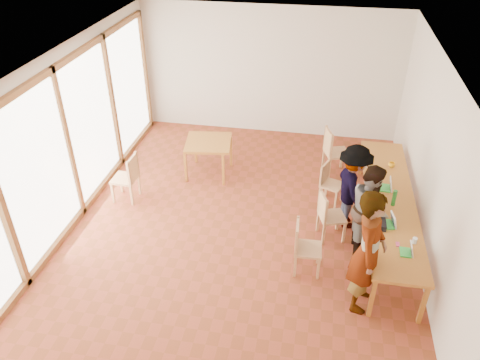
{
  "coord_description": "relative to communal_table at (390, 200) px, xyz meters",
  "views": [
    {
      "loc": [
        1.18,
        -6.35,
        5.21
      ],
      "look_at": [
        0.03,
        -0.05,
        1.1
      ],
      "focal_mm": 35.0,
      "sensor_mm": 36.0,
      "label": 1
    }
  ],
  "objects": [
    {
      "name": "window_wall",
      "position": [
        -5.46,
        -0.4,
        0.8
      ],
      "size": [
        0.1,
        8.0,
        3.0
      ],
      "primitive_type": "cube",
      "color": "white",
      "rests_on": "ground"
    },
    {
      "name": "black_pouch",
      "position": [
        -0.22,
        -0.82,
        0.09
      ],
      "size": [
        0.16,
        0.26,
        0.09
      ],
      "primitive_type": "cube",
      "color": "black",
      "rests_on": "communal_table"
    },
    {
      "name": "person_mid",
      "position": [
        -0.36,
        -0.42,
        0.08
      ],
      "size": [
        0.65,
        0.81,
        1.57
      ],
      "primitive_type": "imported",
      "rotation": [
        0.0,
        0.0,
        1.65
      ],
      "color": "gray",
      "rests_on": "ground"
    },
    {
      "name": "pink_phone",
      "position": [
        0.0,
        -1.21,
        0.05
      ],
      "size": [
        0.05,
        0.1,
        0.01
      ],
      "primitive_type": "cube",
      "color": "#C93970",
      "rests_on": "communal_table"
    },
    {
      "name": "chair_spare",
      "position": [
        -4.71,
        0.2,
        -0.12
      ],
      "size": [
        0.45,
        0.45,
        0.51
      ],
      "rotation": [
        0.0,
        0.0,
        3.12
      ],
      "color": "tan",
      "rests_on": "ground"
    },
    {
      "name": "chair_mid",
      "position": [
        -1.01,
        -0.29,
        -0.16
      ],
      "size": [
        0.52,
        0.52,
        0.47
      ],
      "rotation": [
        0.0,
        0.0,
        0.31
      ],
      "color": "tan",
      "rests_on": "ground"
    },
    {
      "name": "ground",
      "position": [
        -2.5,
        -0.4,
        -0.7
      ],
      "size": [
        8.0,
        8.0,
        0.0
      ],
      "primitive_type": "plane",
      "color": "brown",
      "rests_on": "ground"
    },
    {
      "name": "chair_near",
      "position": [
        -1.37,
        -1.16,
        -0.16
      ],
      "size": [
        0.43,
        0.43,
        0.47
      ],
      "rotation": [
        0.0,
        0.0,
        0.03
      ],
      "color": "tan",
      "rests_on": "ground"
    },
    {
      "name": "person_near",
      "position": [
        -0.47,
        -1.7,
        0.26
      ],
      "size": [
        0.57,
        0.77,
        1.93
      ],
      "primitive_type": "imported",
      "rotation": [
        0.0,
        0.0,
        1.41
      ],
      "color": "gray",
      "rests_on": "ground"
    },
    {
      "name": "laptop_mid",
      "position": [
        -0.07,
        -0.76,
        0.1
      ],
      "size": [
        0.25,
        0.27,
        0.2
      ],
      "rotation": [
        0.0,
        0.0,
        0.18
      ],
      "color": "green",
      "rests_on": "communal_table"
    },
    {
      "name": "communal_table",
      "position": [
        0.0,
        0.0,
        0.0
      ],
      "size": [
        0.8,
        4.0,
        0.75
      ],
      "color": "#A26724",
      "rests_on": "ground"
    },
    {
      "name": "wall_right",
      "position": [
        0.5,
        -0.4,
        0.8
      ],
      "size": [
        0.1,
        8.0,
        3.0
      ],
      "primitive_type": "cube",
      "color": "beige",
      "rests_on": "ground"
    },
    {
      "name": "side_table",
      "position": [
        -3.46,
        1.4,
        -0.03
      ],
      "size": [
        0.9,
        0.9,
        0.75
      ],
      "rotation": [
        0.0,
        0.0,
        0.14
      ],
      "color": "#A26724",
      "rests_on": "ground"
    },
    {
      "name": "condiment_cup",
      "position": [
        -0.34,
        0.98,
        0.08
      ],
      "size": [
        0.08,
        0.08,
        0.06
      ],
      "primitive_type": "cylinder",
      "color": "white",
      "rests_on": "communal_table"
    },
    {
      "name": "chair_empty",
      "position": [
        -0.96,
        1.85,
        -0.08
      ],
      "size": [
        0.59,
        0.59,
        0.54
      ],
      "rotation": [
        0.0,
        0.0,
        0.32
      ],
      "color": "tan",
      "rests_on": "ground"
    },
    {
      "name": "person_far",
      "position": [
        -0.62,
        0.16,
        0.08
      ],
      "size": [
        0.84,
        1.14,
        1.58
      ],
      "primitive_type": "imported",
      "rotation": [
        0.0,
        0.0,
        1.85
      ],
      "color": "gray",
      "rests_on": "ground"
    },
    {
      "name": "laptop_far",
      "position": [
        -0.02,
        0.27,
        0.1
      ],
      "size": [
        0.23,
        0.26,
        0.2
      ],
      "rotation": [
        0.0,
        0.0,
        -0.07
      ],
      "color": "green",
      "rests_on": "communal_table"
    },
    {
      "name": "wall_back",
      "position": [
        -2.5,
        3.6,
        0.8
      ],
      "size": [
        6.0,
        0.1,
        3.0
      ],
      "primitive_type": "cube",
      "color": "beige",
      "rests_on": "ground"
    },
    {
      "name": "yellow_mug",
      "position": [
        0.11,
        1.04,
        0.09
      ],
      "size": [
        0.12,
        0.12,
        0.09
      ],
      "primitive_type": "imported",
      "rotation": [
        0.0,
        0.0,
        -0.04
      ],
      "color": "yellow",
      "rests_on": "communal_table"
    },
    {
      "name": "clear_glass",
      "position": [
        0.24,
        -1.12,
        0.09
      ],
      "size": [
        0.07,
        0.07,
        0.09
      ],
      "primitive_type": "cylinder",
      "color": "silver",
      "rests_on": "communal_table"
    },
    {
      "name": "chair_far",
      "position": [
        -1.01,
        0.82,
        -0.2
      ],
      "size": [
        0.49,
        0.49,
        0.43
      ],
      "rotation": [
        0.0,
        0.0,
        -0.37
      ],
      "color": "tan",
      "rests_on": "ground"
    },
    {
      "name": "laptop_near",
      "position": [
        0.13,
        -1.38,
        0.1
      ],
      "size": [
        0.18,
        0.21,
        0.18
      ],
      "rotation": [
        0.0,
        0.0,
        -0.02
      ],
      "color": "green",
      "rests_on": "communal_table"
    },
    {
      "name": "ceiling",
      "position": [
        -2.5,
        -0.4,
        2.32
      ],
      "size": [
        6.0,
        8.0,
        0.04
      ],
      "primitive_type": "cube",
      "color": "white",
      "rests_on": "wall_back"
    },
    {
      "name": "green_bottle",
      "position": [
        0.02,
        -0.2,
        0.19
      ],
      "size": [
        0.07,
        0.07,
        0.28
      ],
      "primitive_type": "cylinder",
      "color": "#25802C",
      "rests_on": "communal_table"
    }
  ]
}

